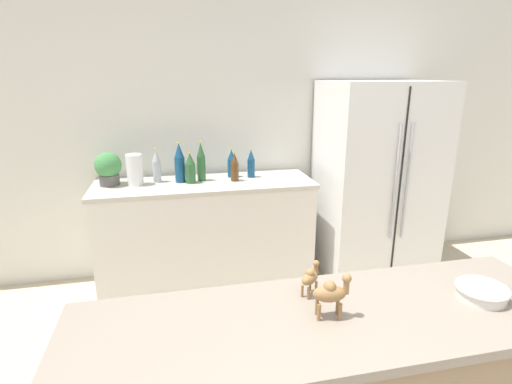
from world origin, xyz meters
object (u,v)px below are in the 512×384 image
paper_towel_roll (135,170)px  back_bottle_1 (235,167)px  back_bottle_4 (180,163)px  back_bottle_5 (156,166)px  back_bottle_6 (201,162)px  camel_figurine (331,293)px  back_bottle_0 (190,168)px  camel_figurine_second (310,277)px  fruit_bowl (482,292)px  back_bottle_2 (251,164)px  potted_plant (108,168)px  back_bottle_3 (232,164)px  refrigerator (376,181)px

paper_towel_roll → back_bottle_1: (0.78, -0.05, -0.01)m
paper_towel_roll → back_bottle_4: (0.35, 0.02, 0.03)m
back_bottle_5 → back_bottle_1: bearing=-9.2°
paper_towel_roll → back_bottle_6: (0.52, 0.02, 0.03)m
back_bottle_6 → camel_figurine: (0.26, -2.05, -0.03)m
back_bottle_0 → back_bottle_6: back_bottle_6 is taller
camel_figurine_second → fruit_bowl: bearing=-14.9°
back_bottle_2 → fruit_bowl: (0.45, -2.08, -0.06)m
paper_towel_roll → fruit_bowl: bearing=-55.8°
camel_figurine_second → back_bottle_4: bearing=102.4°
potted_plant → back_bottle_5: back_bottle_5 is taller
back_bottle_0 → back_bottle_5: (-0.26, 0.09, 0.01)m
back_bottle_0 → back_bottle_3: 0.37m
camel_figurine → back_bottle_4: bearing=102.0°
back_bottle_5 → camel_figurine: 2.17m
back_bottle_2 → back_bottle_6: size_ratio=0.76×
back_bottle_2 → refrigerator: bearing=-6.9°
back_bottle_5 → back_bottle_3: bearing=3.2°
back_bottle_1 → back_bottle_5: (-0.61, 0.10, 0.02)m
refrigerator → back_bottle_2: bearing=173.1°
refrigerator → back_bottle_1: size_ratio=7.10×
potted_plant → back_bottle_2: (1.13, 0.01, -0.02)m
back_bottle_5 → back_bottle_6: back_bottle_6 is taller
refrigerator → camel_figurine: refrigerator is taller
paper_towel_roll → back_bottle_4: back_bottle_4 is taller
potted_plant → camel_figurine: bearing=-64.6°
back_bottle_4 → camel_figurine_second: bearing=-77.6°
refrigerator → back_bottle_5: size_ratio=6.18×
paper_towel_roll → back_bottle_1: size_ratio=1.02×
back_bottle_1 → back_bottle_4: bearing=172.1°
back_bottle_5 → paper_towel_roll: bearing=-161.5°
fruit_bowl → camel_figurine: (-0.60, 0.01, 0.07)m
camel_figurine → refrigerator: bearing=57.3°
back_bottle_2 → back_bottle_6: back_bottle_6 is taller
camel_figurine_second → back_bottle_2: bearing=84.9°
back_bottle_0 → camel_figurine_second: back_bottle_0 is taller
back_bottle_1 → fruit_bowl: (0.60, -1.99, -0.06)m
refrigerator → back_bottle_3: 1.27m
potted_plant → back_bottle_2: bearing=0.5°
refrigerator → paper_towel_roll: bearing=177.5°
refrigerator → back_bottle_0: refrigerator is taller
fruit_bowl → potted_plant: bearing=127.3°
refrigerator → paper_towel_roll: refrigerator is taller
potted_plant → camel_figurine_second: bearing=-63.3°
back_bottle_6 → fruit_bowl: 2.23m
refrigerator → potted_plant: bearing=176.8°
back_bottle_6 → camel_figurine: size_ratio=1.94×
paper_towel_roll → back_bottle_0: size_ratio=0.97×
back_bottle_1 → camel_figurine: 1.98m
back_bottle_1 → back_bottle_5: back_bottle_5 is taller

